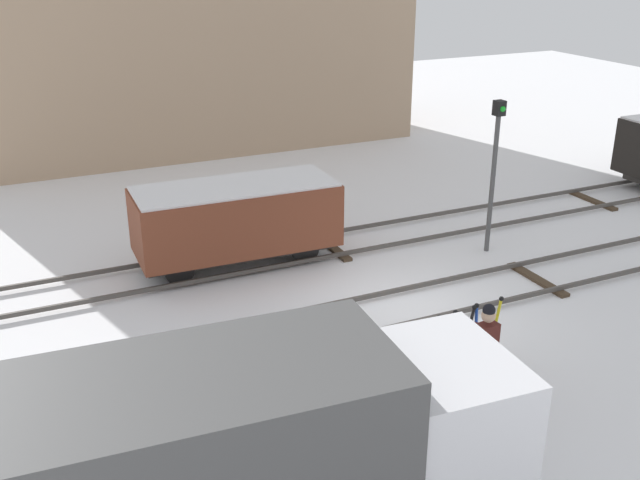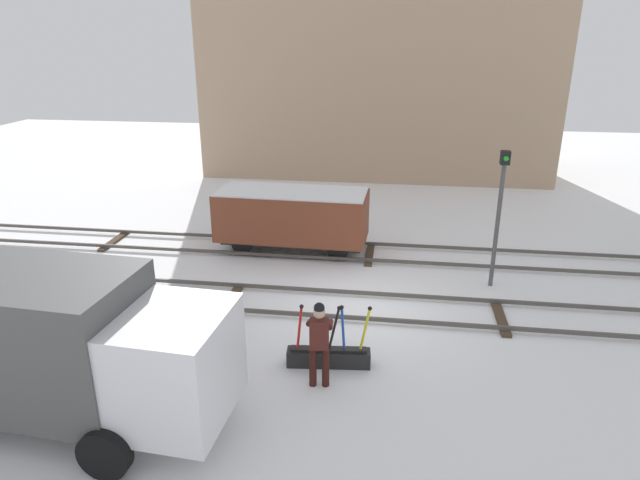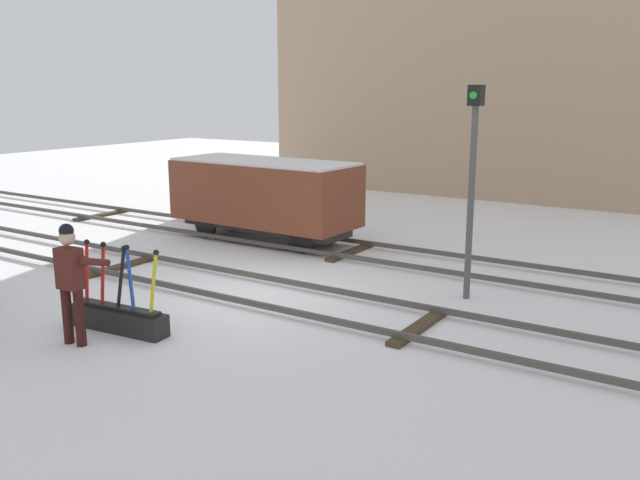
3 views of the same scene
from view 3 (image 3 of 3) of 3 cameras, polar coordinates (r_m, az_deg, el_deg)
The scene contains 8 objects.
ground_plane at distance 12.90m, azimuth -6.00°, elevation -4.57°, with size 60.00×60.00×0.00m, color white.
track_main_line at distance 12.87m, azimuth -6.02°, elevation -4.12°, with size 44.00×1.94×0.18m.
track_siding_near at distance 15.90m, azimuth 2.61°, elevation -0.78°, with size 44.00×1.94×0.18m.
switch_lever_frame at distance 11.34m, azimuth -16.67°, elevation -6.15°, with size 1.83×0.53×1.45m.
rail_worker at distance 10.75m, azimuth -20.26°, elevation -2.87°, with size 0.58×0.74×1.88m.
signal_post at distance 12.39m, azimuth 12.76°, elevation 5.71°, with size 0.24×0.32×3.88m.
apartment_building at distance 26.87m, azimuth 15.66°, elevation 17.57°, with size 17.12×5.88×12.60m.
freight_car_near_switch at distance 17.08m, azimuth -4.74°, elevation 3.89°, with size 4.87×2.04×2.06m.
Camera 3 is at (7.77, -9.56, 3.81)m, focal length 37.85 mm.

